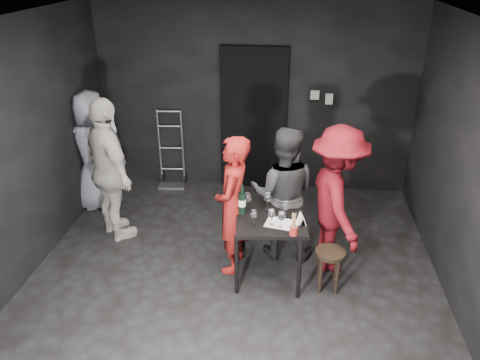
# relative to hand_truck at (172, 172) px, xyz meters

# --- Properties ---
(floor) EXTENTS (4.50, 5.00, 0.02)m
(floor) POSITION_rel_hand_truck_xyz_m (1.23, -2.33, -0.22)
(floor) COLOR black
(floor) RESTS_ON ground
(ceiling) EXTENTS (4.50, 5.00, 0.02)m
(ceiling) POSITION_rel_hand_truck_xyz_m (1.23, -2.33, 2.48)
(ceiling) COLOR silver
(ceiling) RESTS_ON ground
(wall_back) EXTENTS (4.50, 0.04, 2.70)m
(wall_back) POSITION_rel_hand_truck_xyz_m (1.23, 0.17, 1.13)
(wall_back) COLOR black
(wall_back) RESTS_ON ground
(wall_left) EXTENTS (0.04, 5.00, 2.70)m
(wall_left) POSITION_rel_hand_truck_xyz_m (-1.02, -2.33, 1.13)
(wall_left) COLOR black
(wall_left) RESTS_ON ground
(wall_right) EXTENTS (0.04, 5.00, 2.70)m
(wall_right) POSITION_rel_hand_truck_xyz_m (3.48, -2.33, 1.13)
(wall_right) COLOR black
(wall_right) RESTS_ON ground
(doorway) EXTENTS (0.95, 0.10, 2.10)m
(doorway) POSITION_rel_hand_truck_xyz_m (1.23, 0.11, 0.83)
(doorway) COLOR black
(doorway) RESTS_ON ground
(wallbox_upper) EXTENTS (0.12, 0.06, 0.12)m
(wallbox_upper) POSITION_rel_hand_truck_xyz_m (2.08, 0.12, 1.23)
(wallbox_upper) COLOR #B7B7B2
(wallbox_upper) RESTS_ON wall_back
(wallbox_lower) EXTENTS (0.10, 0.06, 0.14)m
(wallbox_lower) POSITION_rel_hand_truck_xyz_m (2.28, 0.12, 1.18)
(wallbox_lower) COLOR #B7B7B2
(wallbox_lower) RESTS_ON wall_back
(hand_truck) EXTENTS (0.39, 0.34, 1.18)m
(hand_truck) POSITION_rel_hand_truck_xyz_m (0.00, 0.00, 0.00)
(hand_truck) COLOR #B2B2B7
(hand_truck) RESTS_ON floor
(tasting_table) EXTENTS (0.72, 0.72, 0.75)m
(tasting_table) POSITION_rel_hand_truck_xyz_m (1.61, -2.10, 0.43)
(tasting_table) COLOR black
(tasting_table) RESTS_ON floor
(stool) EXTENTS (0.31, 0.31, 0.47)m
(stool) POSITION_rel_hand_truck_xyz_m (2.25, -2.23, 0.15)
(stool) COLOR black
(stool) RESTS_ON floor
(server_red) EXTENTS (0.44, 0.63, 1.66)m
(server_red) POSITION_rel_hand_truck_xyz_m (1.20, -1.96, 0.61)
(server_red) COLOR maroon
(server_red) RESTS_ON floor
(woman_black) EXTENTS (0.83, 0.49, 1.66)m
(woman_black) POSITION_rel_hand_truck_xyz_m (1.72, -1.61, 0.61)
(woman_black) COLOR #2B2B2C
(woman_black) RESTS_ON floor
(man_maroon) EXTENTS (0.84, 1.30, 1.86)m
(man_maroon) POSITION_rel_hand_truck_xyz_m (2.30, -1.79, 0.72)
(man_maroon) COLOR maroon
(man_maroon) RESTS_ON floor
(bystander_cream) EXTENTS (1.29, 1.31, 2.13)m
(bystander_cream) POSITION_rel_hand_truck_xyz_m (-0.34, -1.48, 0.85)
(bystander_cream) COLOR beige
(bystander_cream) RESTS_ON floor
(bystander_grey) EXTENTS (1.01, 0.83, 1.82)m
(bystander_grey) POSITION_rel_hand_truck_xyz_m (-0.84, -0.76, 0.69)
(bystander_grey) COLOR gray
(bystander_grey) RESTS_ON floor
(tasting_mat) EXTENTS (0.37, 0.28, 0.00)m
(tasting_mat) POSITION_rel_hand_truck_xyz_m (1.73, -2.20, 0.54)
(tasting_mat) COLOR white
(tasting_mat) RESTS_ON tasting_table
(wine_glass_a) EXTENTS (0.07, 0.07, 0.18)m
(wine_glass_a) POSITION_rel_hand_truck_xyz_m (1.45, -2.25, 0.62)
(wine_glass_a) COLOR white
(wine_glass_a) RESTS_ON tasting_table
(wine_glass_b) EXTENTS (0.10, 0.10, 0.22)m
(wine_glass_b) POSITION_rel_hand_truck_xyz_m (1.35, -1.97, 0.65)
(wine_glass_b) COLOR white
(wine_glass_b) RESTS_ON tasting_table
(wine_glass_c) EXTENTS (0.09, 0.09, 0.22)m
(wine_glass_c) POSITION_rel_hand_truck_xyz_m (1.57, -1.93, 0.64)
(wine_glass_c) COLOR white
(wine_glass_c) RESTS_ON tasting_table
(wine_glass_d) EXTENTS (0.08, 0.08, 0.20)m
(wine_glass_d) POSITION_rel_hand_truck_xyz_m (1.63, -2.24, 0.63)
(wine_glass_d) COLOR white
(wine_glass_d) RESTS_ON tasting_table
(wine_glass_e) EXTENTS (0.08, 0.08, 0.20)m
(wine_glass_e) POSITION_rel_hand_truck_xyz_m (1.73, -2.28, 0.63)
(wine_glass_e) COLOR white
(wine_glass_e) RESTS_ON tasting_table
(wine_glass_f) EXTENTS (0.09, 0.09, 0.20)m
(wine_glass_f) POSITION_rel_hand_truck_xyz_m (1.76, -2.07, 0.63)
(wine_glass_f) COLOR white
(wine_glass_f) RESTS_ON tasting_table
(wine_bottle) EXTENTS (0.08, 0.08, 0.33)m
(wine_bottle) POSITION_rel_hand_truck_xyz_m (1.30, -2.04, 0.66)
(wine_bottle) COLOR black
(wine_bottle) RESTS_ON tasting_table
(breadstick_cup) EXTENTS (0.08, 0.08, 0.25)m
(breadstick_cup) POSITION_rel_hand_truck_xyz_m (1.85, -2.39, 0.65)
(breadstick_cup) COLOR maroon
(breadstick_cup) RESTS_ON tasting_table
(reserved_card) EXTENTS (0.11, 0.15, 0.10)m
(reserved_card) POSITION_rel_hand_truck_xyz_m (1.92, -2.16, 0.58)
(reserved_card) COLOR white
(reserved_card) RESTS_ON tasting_table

